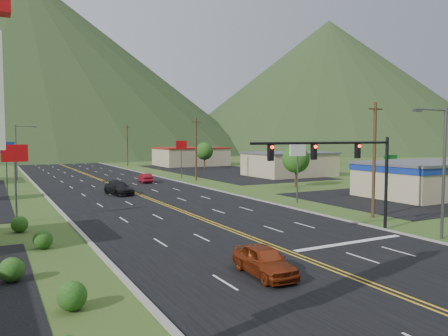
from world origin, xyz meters
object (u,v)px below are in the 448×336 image
streetlight_west (18,148)px  traffic_signal (347,161)px  streetlight_east (441,164)px  car_dark_mid (119,188)px  car_red_near (264,261)px  car_red_far (145,178)px

streetlight_west → traffic_signal: bearing=-72.0°
streetlight_east → car_dark_mid: streetlight_east is taller
streetlight_east → car_red_near: size_ratio=2.03×
car_red_near → traffic_signal: bearing=29.2°
streetlight_east → car_red_far: streetlight_east is taller
traffic_signal → car_dark_mid: size_ratio=2.46×
streetlight_east → car_dark_mid: size_ratio=1.69×
traffic_signal → streetlight_east: size_ratio=1.46×
traffic_signal → streetlight_west: (-18.16, 56.00, -0.15)m
car_red_near → car_dark_mid: bearing=90.5°
streetlight_west → car_dark_mid: bearing=-70.2°
car_red_near → car_dark_mid: size_ratio=0.83×
car_red_far → car_red_near: bearing=84.5°
traffic_signal → streetlight_east: (4.70, -4.00, -0.15)m
traffic_signal → streetlight_east: streetlight_east is taller
streetlight_east → streetlight_west: size_ratio=1.00×
streetlight_east → car_red_near: bearing=-176.2°
streetlight_east → car_red_far: bearing=97.5°
streetlight_east → car_red_near: (-14.92, -0.99, -4.42)m
streetlight_east → car_red_far: size_ratio=2.13×
traffic_signal → car_red_near: bearing=-154.0°
car_red_far → streetlight_east: bearing=102.8°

